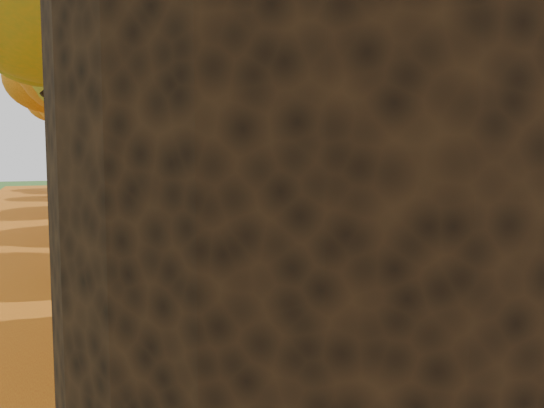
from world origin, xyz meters
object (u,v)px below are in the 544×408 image
streetlamp_far (194,147)px  car_dark (142,198)px  streetlamp_near (483,156)px  streetlamp_mid (262,149)px  bus (367,247)px  car_white (170,218)px  car_silver (145,198)px

streetlamp_far → car_dark: size_ratio=1.95×
streetlamp_far → streetlamp_near: bearing=-90.0°
streetlamp_far → car_dark: bearing=-123.7°
streetlamp_mid → car_dark: streetlamp_mid is taller
streetlamp_near → bus: size_ratio=0.69×
car_white → streetlamp_far: bearing=72.7°
streetlamp_mid → car_white: 7.74m
streetlamp_near → streetlamp_far: bearing=90.0°
bus → car_white: 17.47m
bus → car_white: size_ratio=2.76×
streetlamp_near → streetlamp_mid: same height
car_white → car_silver: (0.19, 13.59, -0.06)m
streetlamp_mid → car_dark: 14.67m
streetlamp_near → car_silver: size_ratio=2.01×
streetlamp_far → bus: size_ratio=0.69×
streetlamp_mid → streetlamp_near: bearing=-90.0°
car_white → car_dark: car_white is taller
streetlamp_mid → car_silver: size_ratio=2.01×
car_silver → streetlamp_near: bearing=-72.1°
streetlamp_mid → streetlamp_far: 22.00m
streetlamp_far → car_silver: streetlamp_far is taller
streetlamp_mid → car_white: (-6.30, -2.16, -3.96)m
bus → car_white: bus is taller
streetlamp_near → car_silver: 34.21m
bus → car_white: (-3.93, 17.00, -0.86)m
streetlamp_mid → car_dark: (-6.27, 12.62, -4.08)m
streetlamp_mid → bus: streetlamp_mid is taller
streetlamp_far → car_silver: bearing=-120.0°
streetlamp_far → car_white: bearing=-104.6°
streetlamp_mid → bus: size_ratio=0.69×
streetlamp_far → car_white: streetlamp_far is taller
streetlamp_near → streetlamp_far: size_ratio=1.00×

